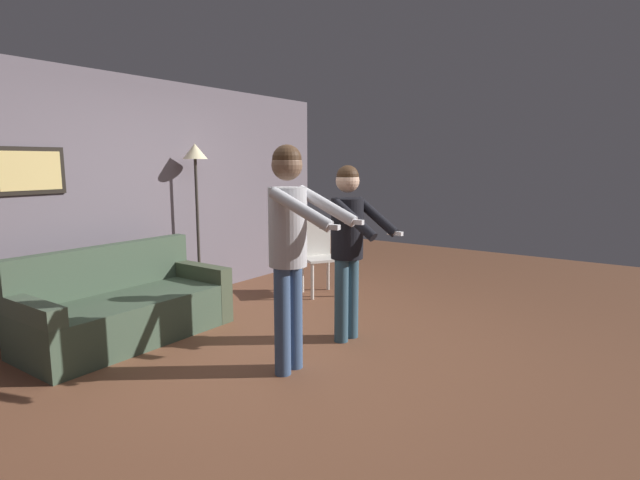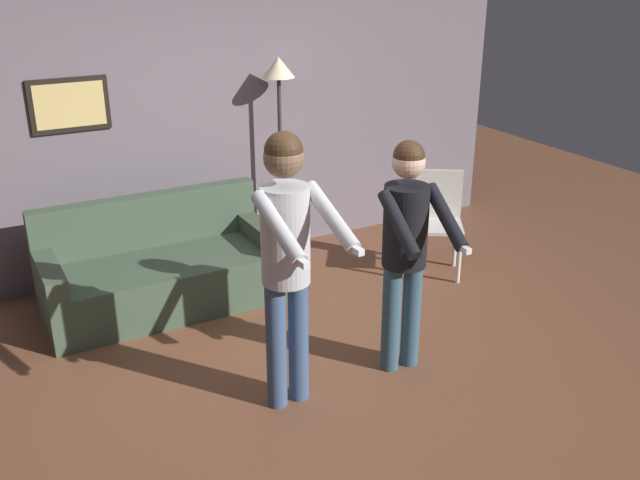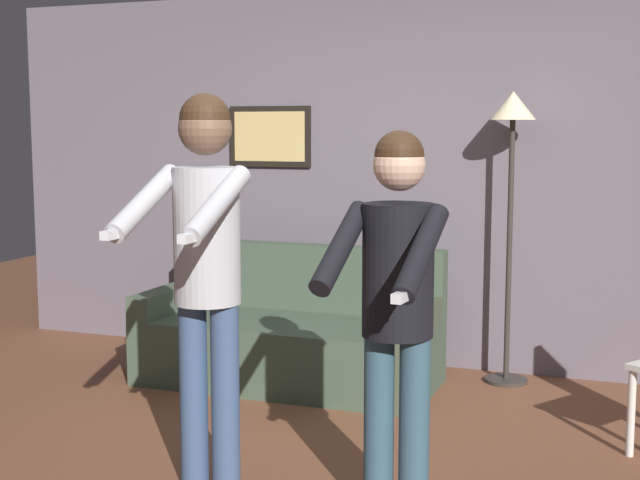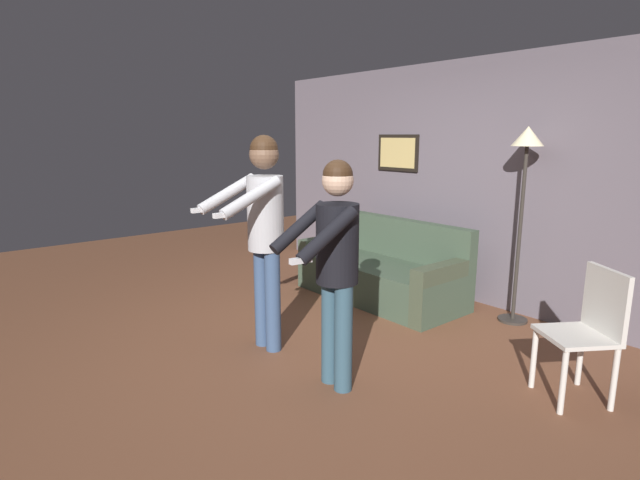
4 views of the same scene
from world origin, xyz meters
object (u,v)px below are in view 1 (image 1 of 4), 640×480
object	(u,v)px
dining_chair_distant	(318,252)
person_standing_left	(290,236)
torchiere_lamp	(196,175)
couch	(126,310)
person_standing_right	(349,237)

from	to	relation	value
dining_chair_distant	person_standing_left	bearing A→B (deg)	-149.70
torchiere_lamp	person_standing_left	distance (m)	2.49
torchiere_lamp	person_standing_left	bearing A→B (deg)	-114.60
couch	torchiere_lamp	bearing A→B (deg)	19.54
couch	person_standing_left	world-z (taller)	person_standing_left
person_standing_left	person_standing_right	world-z (taller)	person_standing_left
couch	torchiere_lamp	world-z (taller)	torchiere_lamp
person_standing_left	dining_chair_distant	size ratio (longest dim) A/B	1.94
couch	person_standing_left	size ratio (longest dim) A/B	1.05
torchiere_lamp	person_standing_left	size ratio (longest dim) A/B	1.04
torchiere_lamp	person_standing_left	xyz separation A→B (m)	(-1.02, -2.24, -0.41)
couch	dining_chair_distant	size ratio (longest dim) A/B	2.05
torchiere_lamp	dining_chair_distant	distance (m)	1.78
couch	torchiere_lamp	distance (m)	1.88
torchiere_lamp	person_standing_right	distance (m)	2.29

